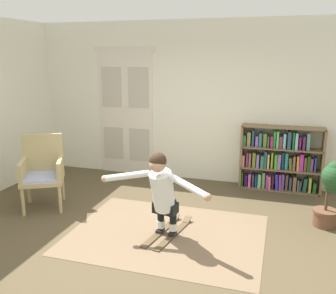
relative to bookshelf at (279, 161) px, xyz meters
The scene contains 9 objects.
ground_plane 2.93m from the bookshelf, 124.17° to the right, with size 7.20×7.20×0.00m, color brown.
back_wall 1.88m from the bookshelf, behind, with size 6.00×0.10×2.90m, color silver.
double_door 2.99m from the bookshelf, behind, with size 1.22×0.05×2.45m.
rug 2.60m from the bookshelf, 121.81° to the right, with size 2.49×1.91×0.01m, color #79614A.
bookshelf is the anchor object (origin of this frame).
wicker_chair 3.89m from the bookshelf, 152.29° to the right, with size 0.81×0.81×1.10m.
potted_plant 1.51m from the bookshelf, 62.73° to the right, with size 0.39×0.44×0.95m.
skis_pair 2.57m from the bookshelf, 122.09° to the right, with size 0.43×1.01×0.07m.
person_skier 2.68m from the bookshelf, 120.72° to the right, with size 1.47×0.65×1.09m.
Camera 1 is at (1.60, -4.05, 2.27)m, focal length 39.83 mm.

